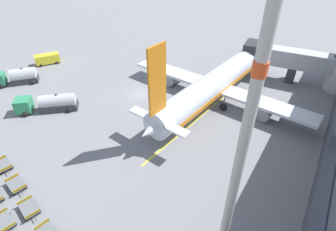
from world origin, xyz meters
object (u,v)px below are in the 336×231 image
Objects in this scene: baggage_dolly_row_mid_a_col_b at (16,185)px; airplane at (218,81)px; apron_light_mast at (237,174)px; baggage_dolly_row_mid_a_col_c at (29,209)px; baggage_dolly_row_near_col_c at (4,222)px; baggage_dolly_row_mid_a_col_a at (3,165)px; fuel_tanker_secondary at (51,103)px; fuel_tanker_primary at (19,77)px; service_van at (47,59)px.

airplane is at bearing 70.94° from baggage_dolly_row_mid_a_col_b.
baggage_dolly_row_mid_a_col_c is at bearing -171.35° from apron_light_mast.
baggage_dolly_row_near_col_c is at bearing -44.70° from baggage_dolly_row_mid_a_col_b.
airplane reaches higher than baggage_dolly_row_mid_a_col_a.
baggage_dolly_row_mid_a_col_a is (6.08, -11.72, -0.77)m from fuel_tanker_secondary.
baggage_dolly_row_near_col_c is (13.78, -16.01, -0.77)m from fuel_tanker_secondary.
apron_light_mast is at bearing -17.51° from fuel_tanker_secondary.
fuel_tanker_primary is 2.26× the size of baggage_dolly_row_mid_a_col_b.
airplane is 5.38× the size of fuel_tanker_primary.
apron_light_mast reaches higher than baggage_dolly_row_near_col_c.
fuel_tanker_primary is 0.85× the size of fuel_tanker_secondary.
fuel_tanker_secondary is 2.65× the size of baggage_dolly_row_near_col_c.
baggage_dolly_row_near_col_c is 0.13× the size of apron_light_mast.
baggage_dolly_row_mid_a_col_c is at bearing -30.74° from fuel_tanker_primary.
service_van is at bearing 111.73° from fuel_tanker_primary.
fuel_tanker_secondary is at bearing 162.49° from apron_light_mast.
fuel_tanker_primary reaches higher than baggage_dolly_row_mid_a_col_a.
service_van is 0.21× the size of apron_light_mast.
fuel_tanker_secondary is 20.20m from service_van.
baggage_dolly_row_mid_a_col_b is 27.71m from apron_light_mast.
apron_light_mast is (27.93, 0.99, 14.31)m from baggage_dolly_row_mid_a_col_a.
airplane reaches higher than fuel_tanker_secondary.
baggage_dolly_row_near_col_c is at bearing -49.28° from fuel_tanker_secondary.
baggage_dolly_row_mid_a_col_c is (8.41, -1.98, 0.00)m from baggage_dolly_row_mid_a_col_a.
baggage_dolly_row_near_col_c is at bearing -165.36° from apron_light_mast.
apron_light_mast is (19.52, 2.97, 14.31)m from baggage_dolly_row_mid_a_col_c.
baggage_dolly_row_mid_a_col_a is 0.13× the size of apron_light_mast.
fuel_tanker_secondary reaches higher than baggage_dolly_row_mid_a_col_a.
fuel_tanker_primary is 50.79m from apron_light_mast.
fuel_tanker_secondary is at bearing -138.54° from airplane.
baggage_dolly_row_near_col_c is 2.42m from baggage_dolly_row_mid_a_col_c.
baggage_dolly_row_mid_a_col_c is at bearing -43.39° from fuel_tanker_secondary.
baggage_dolly_row_mid_a_col_c is (31.09, -25.21, -0.70)m from service_van.
baggage_dolly_row_mid_a_col_a is 4.38m from baggage_dolly_row_mid_a_col_b.
airplane is 34.09m from baggage_dolly_row_mid_a_col_a.
fuel_tanker_secondary is 38.15m from apron_light_mast.
airplane is 12.15× the size of baggage_dolly_row_mid_a_col_c.
airplane reaches higher than baggage_dolly_row_mid_a_col_c.
fuel_tanker_secondary is 1.57× the size of service_van.
apron_light_mast is (34.01, -10.73, 13.54)m from fuel_tanker_secondary.
service_van is 1.69× the size of baggage_dolly_row_mid_a_col_a.
baggage_dolly_row_mid_a_col_c is (-6.70, -32.42, -2.72)m from airplane.
fuel_tanker_primary is 24.00m from baggage_dolly_row_mid_a_col_a.
baggage_dolly_row_mid_a_col_a is 1.00× the size of baggage_dolly_row_mid_a_col_c.
apron_light_mast is at bearing 8.65° from baggage_dolly_row_mid_a_col_c.
baggage_dolly_row_near_col_c is at bearing -29.15° from baggage_dolly_row_mid_a_col_a.
baggage_dolly_row_mid_a_col_c is (14.49, -13.70, -0.77)m from fuel_tanker_secondary.
fuel_tanker_primary is at bearing 146.82° from baggage_dolly_row_mid_a_col_b.
fuel_tanker_primary is at bearing 164.08° from apron_light_mast.
service_van is 40.03m from baggage_dolly_row_mid_a_col_c.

